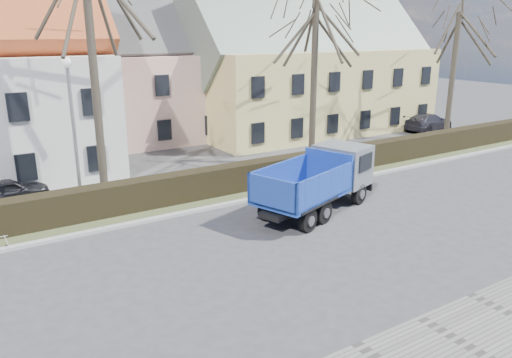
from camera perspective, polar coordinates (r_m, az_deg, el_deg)
ground at (r=17.31m, az=-2.47°, el=-8.74°), size 120.00×120.00×0.00m
curb_far at (r=21.10m, az=-8.69°, el=-3.94°), size 80.00×0.30×0.12m
grass_strip at (r=22.50m, az=-10.34°, el=-2.72°), size 80.00×3.00×0.10m
hedge at (r=22.13m, az=-10.22°, el=-1.40°), size 60.00×0.90×1.30m
building_pink at (r=35.75m, az=-13.12°, el=10.80°), size 10.80×8.80×8.00m
building_yellow at (r=38.83m, az=5.72°, el=11.95°), size 18.80×10.80×8.50m
tree_1 at (r=22.86m, az=-18.19°, el=13.14°), size 9.20×9.20×12.65m
tree_2 at (r=28.37m, az=6.68°, el=12.71°), size 8.00×8.00×11.00m
tree_3 at (r=37.07m, az=21.68°, el=12.17°), size 7.60×7.60×10.45m
dump_truck at (r=20.86m, az=6.56°, el=-0.49°), size 6.94×4.39×2.60m
streetlight at (r=21.47m, az=-20.01°, el=4.50°), size 0.51×0.51×6.52m
parked_car_a at (r=24.59m, az=-26.49°, el=-1.27°), size 3.60×1.94×1.16m
parked_car_b at (r=40.48m, az=19.10°, el=6.18°), size 4.75×2.43×1.32m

